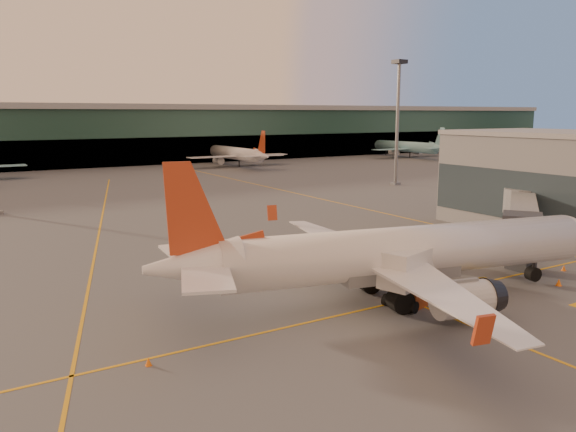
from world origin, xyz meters
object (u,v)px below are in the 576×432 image
catering_truck (412,272)px  gpu_cart (479,288)px  main_airplane (395,255)px  pushback_tug (450,262)px

catering_truck → gpu_cart: catering_truck is taller
main_airplane → pushback_tug: 12.30m
catering_truck → main_airplane: bearing=93.6°
pushback_tug → catering_truck: bearing=-169.2°
main_airplane → gpu_cart: size_ratio=16.06×
gpu_cart → pushback_tug: pushback_tug is taller
main_airplane → catering_truck: main_airplane is taller
gpu_cart → catering_truck: bearing=178.7°
catering_truck → pushback_tug: catering_truck is taller
gpu_cart → pushback_tug: (4.17, 6.98, -0.02)m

